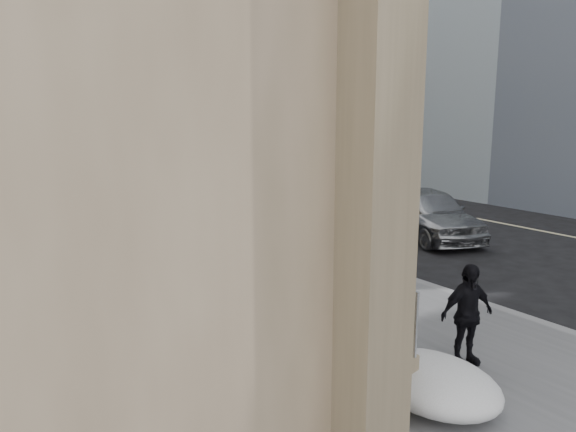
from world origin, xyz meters
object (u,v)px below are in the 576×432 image
at_px(mounted_horse_right, 313,237).
at_px(pedestrian, 467,314).
at_px(car_grey, 303,167).
at_px(car_silver, 428,213).
at_px(mounted_horse_left, 240,231).

bearing_deg(mounted_horse_right, pedestrian, 93.24).
relative_size(pedestrian, car_grey, 0.38).
height_order(mounted_horse_right, car_grey, mounted_horse_right).
bearing_deg(pedestrian, car_silver, 57.27).
height_order(pedestrian, car_silver, pedestrian).
xyz_separation_m(car_silver, car_grey, (5.86, 14.81, -0.18)).
xyz_separation_m(mounted_horse_right, pedestrian, (-0.30, -4.41, -0.35)).
distance_m(mounted_horse_left, car_silver, 7.11).
relative_size(mounted_horse_left, mounted_horse_right, 0.97).
distance_m(car_silver, car_grey, 15.92).
relative_size(pedestrian, car_silver, 0.35).
relative_size(mounted_horse_right, car_silver, 0.57).
xyz_separation_m(mounted_horse_left, car_silver, (7.09, 0.37, -0.36)).
relative_size(mounted_horse_left, car_silver, 0.56).
bearing_deg(mounted_horse_left, mounted_horse_right, 128.13).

